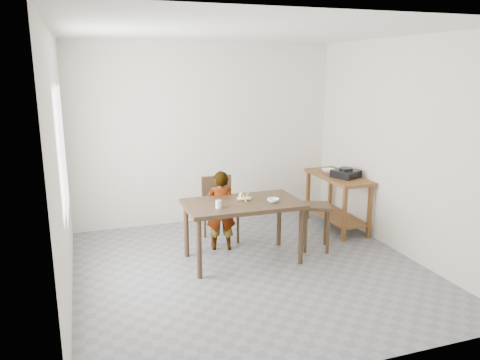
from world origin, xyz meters
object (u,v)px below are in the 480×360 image
object	(u,v)px
dining_table	(243,231)
child	(221,211)
prep_counter	(337,202)
stool	(316,227)
dining_chair	(221,210)

from	to	relation	value
dining_table	child	bearing A→B (deg)	109.08
dining_table	child	xyz separation A→B (m)	(-0.15, 0.43, 0.15)
prep_counter	stool	size ratio (longest dim) A/B	1.97
prep_counter	dining_chair	world-z (taller)	dining_chair
child	dining_chair	distance (m)	0.33
dining_table	prep_counter	size ratio (longest dim) A/B	1.17
child	stool	xyz separation A→B (m)	(1.18, -0.39, -0.22)
dining_table	dining_chair	bearing A→B (deg)	94.31
child	stool	distance (m)	1.26
prep_counter	child	bearing A→B (deg)	-171.88
prep_counter	dining_chair	distance (m)	1.78
prep_counter	stool	bearing A→B (deg)	-136.34
prep_counter	dining_chair	bearing A→B (deg)	178.71
prep_counter	child	xyz separation A→B (m)	(-1.87, -0.27, 0.13)
child	dining_chair	bearing A→B (deg)	-91.66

